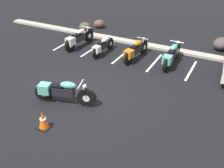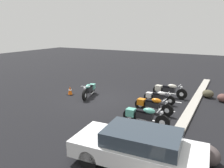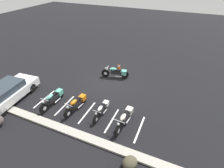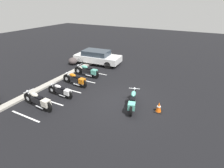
% 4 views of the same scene
% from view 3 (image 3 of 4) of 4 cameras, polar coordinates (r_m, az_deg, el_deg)
% --- Properties ---
extents(ground, '(60.00, 60.00, 0.00)m').
position_cam_3_polar(ground, '(14.13, -0.68, 0.99)').
color(ground, black).
extents(motorcycle_teal_featured, '(2.21, 0.91, 0.89)m').
position_cam_3_polar(motorcycle_teal_featured, '(14.37, 1.44, 3.81)').
color(motorcycle_teal_featured, black).
rests_on(motorcycle_teal_featured, ground).
extents(parked_bike_0, '(0.65, 2.30, 0.90)m').
position_cam_3_polar(parked_bike_0, '(10.21, 4.21, -10.99)').
color(parked_bike_0, black).
rests_on(parked_bike_0, ground).
extents(parked_bike_1, '(0.55, 1.95, 0.77)m').
position_cam_3_polar(parked_bike_1, '(10.84, -3.29, -8.24)').
color(parked_bike_1, black).
rests_on(parked_bike_1, ground).
extents(parked_bike_2, '(0.63, 2.19, 0.86)m').
position_cam_3_polar(parked_bike_2, '(11.39, -11.42, -6.22)').
color(parked_bike_2, black).
rests_on(parked_bike_2, ground).
extents(parked_bike_3, '(0.64, 2.29, 0.90)m').
position_cam_3_polar(parked_bike_3, '(12.19, -18.61, -4.36)').
color(parked_bike_3, black).
rests_on(parked_bike_3, ground).
extents(car_white, '(2.13, 4.43, 1.29)m').
position_cam_3_polar(car_white, '(13.64, -31.19, -2.47)').
color(car_white, black).
rests_on(car_white, ground).
extents(concrete_curb, '(18.00, 0.50, 0.12)m').
position_cam_3_polar(concrete_curb, '(10.38, -14.05, -14.61)').
color(concrete_curb, '#A8A399').
rests_on(concrete_curb, ground).
extents(landscape_rock_2, '(0.92, 0.95, 0.53)m').
position_cam_3_polar(landscape_rock_2, '(8.75, 5.86, -24.20)').
color(landscape_rock_2, '#494432').
rests_on(landscape_rock_2, ground).
extents(traffic_cone, '(0.40, 0.40, 0.60)m').
position_cam_3_polar(traffic_cone, '(15.70, 2.29, 5.76)').
color(traffic_cone, black).
rests_on(traffic_cone, ground).
extents(stall_line_0, '(0.10, 2.10, 0.00)m').
position_cam_3_polar(stall_line_0, '(10.37, 8.98, -14.34)').
color(stall_line_0, white).
rests_on(stall_line_0, ground).
extents(stall_line_1, '(0.10, 2.10, 0.00)m').
position_cam_3_polar(stall_line_1, '(10.72, -0.04, -11.78)').
color(stall_line_1, white).
rests_on(stall_line_1, ground).
extents(stall_line_2, '(0.10, 2.10, 0.00)m').
position_cam_3_polar(stall_line_2, '(11.32, -8.14, -9.19)').
color(stall_line_2, white).
rests_on(stall_line_2, ground).
extents(stall_line_3, '(0.10, 2.10, 0.00)m').
position_cam_3_polar(stall_line_3, '(12.13, -15.19, -6.75)').
color(stall_line_3, white).
rests_on(stall_line_3, ground).
extents(stall_line_4, '(0.10, 2.10, 0.00)m').
position_cam_3_polar(stall_line_4, '(13.12, -21.20, -4.57)').
color(stall_line_4, white).
rests_on(stall_line_4, ground).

